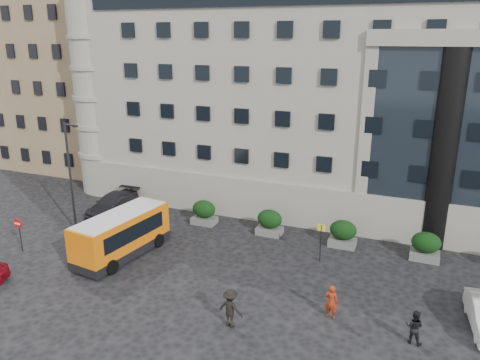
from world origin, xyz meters
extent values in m
plane|color=black|center=(0.00, 0.00, 0.00)|extent=(120.00, 120.00, 0.00)
cube|color=gray|center=(6.00, 22.00, 9.00)|extent=(44.00, 24.00, 18.00)
cylinder|color=black|center=(12.00, 10.30, 6.50)|extent=(1.80, 1.80, 13.00)
cube|color=#88684F|center=(-24.00, 20.00, 10.00)|extent=(14.00, 14.00, 20.00)
cube|color=#7E6449|center=(-27.00, 38.00, 11.00)|extent=(13.00, 13.00, 22.00)
cube|color=#525250|center=(-4.00, 7.80, 0.25)|extent=(1.80, 1.20, 0.50)
ellipsoid|color=black|center=(-4.00, 7.80, 1.17)|extent=(1.80, 1.26, 1.34)
cube|color=#525250|center=(1.20, 7.80, 0.25)|extent=(1.80, 1.20, 0.50)
ellipsoid|color=black|center=(1.20, 7.80, 1.17)|extent=(1.80, 1.26, 1.34)
cube|color=#525250|center=(6.40, 7.80, 0.25)|extent=(1.80, 1.20, 0.50)
ellipsoid|color=black|center=(6.40, 7.80, 1.17)|extent=(1.80, 1.26, 1.34)
cube|color=#525250|center=(11.60, 7.80, 0.25)|extent=(1.80, 1.20, 0.50)
ellipsoid|color=black|center=(11.60, 7.80, 1.17)|extent=(1.80, 1.26, 1.34)
cylinder|color=#262628|center=(-12.00, 3.00, 4.00)|extent=(0.16, 0.16, 8.00)
cylinder|color=#262628|center=(-11.55, 3.00, 7.85)|extent=(0.90, 0.12, 0.12)
cube|color=black|center=(-11.10, 3.00, 7.80)|extent=(0.35, 0.18, 0.14)
cylinder|color=#262628|center=(5.50, 5.00, 1.25)|extent=(0.08, 0.08, 2.50)
cube|color=yellow|center=(5.50, 5.00, 2.30)|extent=(0.50, 0.06, 0.45)
cylinder|color=#262628|center=(-13.00, -1.00, 1.10)|extent=(0.08, 0.08, 2.20)
cylinder|color=red|center=(-13.00, -1.06, 2.00)|extent=(0.64, 0.05, 0.64)
cube|color=white|center=(-13.00, -1.10, 2.00)|extent=(0.45, 0.04, 0.10)
cube|color=orange|center=(-6.48, 1.01, 1.68)|extent=(3.19, 7.05, 2.27)
cube|color=black|center=(-6.48, 1.01, 0.45)|extent=(3.23, 7.09, 0.55)
cube|color=black|center=(-6.48, 1.01, 1.89)|extent=(3.06, 5.57, 1.02)
cube|color=silver|center=(-6.48, 1.01, 2.77)|extent=(3.03, 6.69, 0.18)
cylinder|color=black|center=(-7.92, -1.00, 0.45)|extent=(0.39, 0.93, 0.90)
cylinder|color=black|center=(-5.61, -1.30, 0.45)|extent=(0.39, 0.93, 0.90)
cylinder|color=black|center=(-7.36, 3.32, 0.45)|extent=(0.39, 0.93, 0.90)
cylinder|color=black|center=(-5.05, 3.02, 0.45)|extent=(0.39, 0.93, 0.90)
cube|color=maroon|center=(-12.25, 18.09, 1.60)|extent=(3.02, 4.09, 2.58)
cube|color=maroon|center=(-11.76, 15.45, 1.19)|extent=(2.54, 2.04, 1.76)
cube|color=black|center=(-11.62, 14.74, 1.55)|extent=(1.95, 0.48, 0.83)
cylinder|color=black|center=(-12.89, 15.34, 0.43)|extent=(0.42, 0.90, 0.87)
cylinder|color=black|center=(-10.66, 15.76, 0.43)|extent=(0.42, 0.90, 0.87)
cylinder|color=black|center=(-13.52, 18.69, 0.43)|extent=(0.42, 0.90, 0.87)
cylinder|color=black|center=(-11.29, 19.11, 0.43)|extent=(0.42, 0.90, 0.87)
imported|color=black|center=(-11.50, 6.95, 0.69)|extent=(1.84, 4.31, 1.38)
imported|color=black|center=(-11.71, 6.97, 0.78)|extent=(2.33, 5.42, 1.55)
imported|color=black|center=(-11.50, 11.97, 0.64)|extent=(2.17, 4.65, 1.29)
imported|color=#9D290F|center=(7.39, -0.82, 0.90)|extent=(0.68, 0.47, 1.80)
imported|color=black|center=(11.35, -1.40, 0.84)|extent=(0.91, 0.76, 1.67)
imported|color=black|center=(3.00, -3.39, 0.99)|extent=(1.37, 0.90, 1.98)
camera|label=1|loc=(10.92, -21.54, 13.69)|focal=35.00mm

